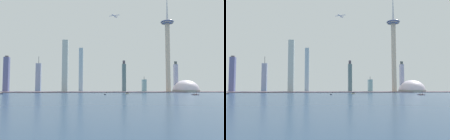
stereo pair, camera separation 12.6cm
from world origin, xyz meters
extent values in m
plane|color=navy|center=(0.00, 0.00, 0.00)|extent=(6000.00, 6000.00, 0.00)
cube|color=#6E5965|center=(0.00, 502.73, 1.30)|extent=(1005.44, 71.54, 2.59)
cylinder|color=beige|center=(248.90, 488.67, 120.04)|extent=(15.57, 15.57, 240.07)
ellipsoid|color=slate|center=(248.90, 488.67, 240.07)|extent=(45.09, 45.09, 11.57)
torus|color=beige|center=(248.90, 488.67, 236.02)|extent=(40.64, 40.64, 2.31)
cone|color=silver|center=(248.90, 488.67, 298.87)|extent=(7.79, 7.79, 106.03)
cylinder|color=#9C9E99|center=(317.80, 511.06, 4.19)|extent=(93.12, 93.12, 8.38)
ellipsoid|color=silver|center=(317.80, 511.06, 8.38)|extent=(88.47, 88.47, 66.31)
cube|color=#8E9ABC|center=(-202.96, 582.87, 52.07)|extent=(18.02, 13.26, 104.14)
cylinder|color=#4C4C51|center=(-202.96, 582.87, 116.69)|extent=(1.60, 1.60, 25.11)
cube|color=#565C93|center=(-298.60, 535.09, 59.98)|extent=(17.45, 15.45, 119.96)
cube|color=#5D575C|center=(-298.60, 535.09, 122.35)|extent=(10.47, 9.27, 4.78)
cube|color=#99B7CE|center=(-46.68, 541.97, 77.68)|extent=(13.87, 14.69, 155.36)
cube|color=slate|center=(103.33, 524.72, 48.99)|extent=(12.79, 15.89, 97.97)
cube|color=#584F5B|center=(103.33, 524.72, 103.95)|extent=(7.68, 9.53, 11.95)
cube|color=#A2A7CB|center=(286.71, 521.97, 48.73)|extent=(12.44, 13.91, 97.47)
cube|color=#4D5656|center=(286.71, 521.97, 102.69)|extent=(7.46, 8.35, 10.45)
cube|color=#AEBFC1|center=(-98.69, 520.94, 88.94)|extent=(18.60, 26.31, 177.87)
cube|color=#79ADB7|center=(174.24, 524.78, 21.90)|extent=(12.72, 23.80, 43.80)
cylinder|color=#4C4C51|center=(174.24, 524.78, 48.93)|extent=(1.60, 1.60, 10.28)
cube|color=black|center=(-233.86, 325.95, 1.14)|extent=(9.44, 13.68, 2.29)
cube|color=silver|center=(-233.86, 325.95, 3.14)|extent=(5.17, 6.49, 1.71)
cylinder|color=silver|center=(-233.86, 325.95, 6.85)|extent=(0.24, 0.24, 5.71)
cube|color=beige|center=(87.75, 325.12, 0.75)|extent=(11.34, 9.75, 1.50)
cube|color=#3D434C|center=(87.75, 325.12, 2.60)|extent=(5.48, 4.92, 2.19)
cube|color=#1F2433|center=(27.29, 252.12, 0.79)|extent=(4.62, 7.58, 1.57)
cube|color=#95A2AD|center=(27.29, 252.12, 2.66)|extent=(2.67, 3.54, 2.19)
cylinder|color=silver|center=(27.29, 252.12, 5.89)|extent=(0.24, 0.24, 4.26)
cube|color=#24162E|center=(227.70, 228.19, 0.64)|extent=(11.71, 18.52, 1.29)
cube|color=silver|center=(227.70, 228.19, 2.25)|extent=(6.69, 8.69, 1.93)
cylinder|color=silver|center=(227.70, 228.19, 4.75)|extent=(0.24, 0.24, 3.08)
cone|color=green|center=(198.14, 314.88, 0.91)|extent=(1.90, 1.90, 1.81)
cylinder|color=silver|center=(64.76, 455.22, 247.03)|extent=(18.70, 31.06, 3.28)
sphere|color=silver|center=(56.85, 440.46, 247.03)|extent=(3.28, 3.28, 3.28)
cube|color=silver|center=(64.76, 455.22, 248.51)|extent=(33.57, 20.48, 0.50)
cube|color=silver|center=(71.40, 467.61, 247.53)|extent=(12.40, 8.39, 0.40)
cube|color=#2D333D|center=(71.40, 467.61, 251.17)|extent=(1.75, 2.68, 5.00)
camera|label=1|loc=(6.57, -279.77, 17.85)|focal=37.39mm
camera|label=2|loc=(6.69, -279.78, 17.85)|focal=37.39mm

